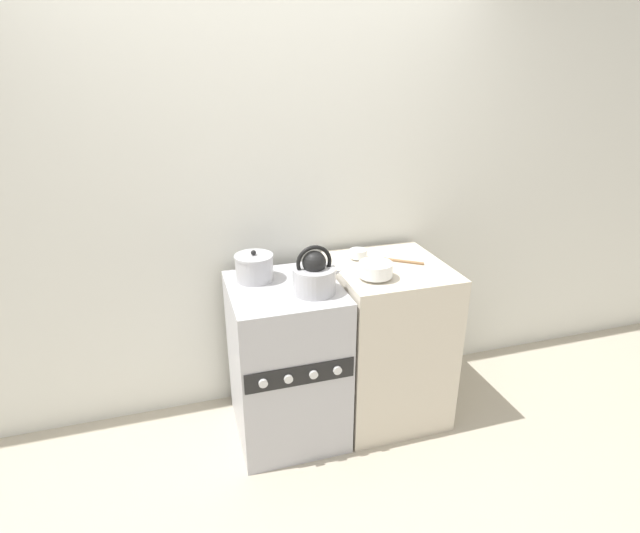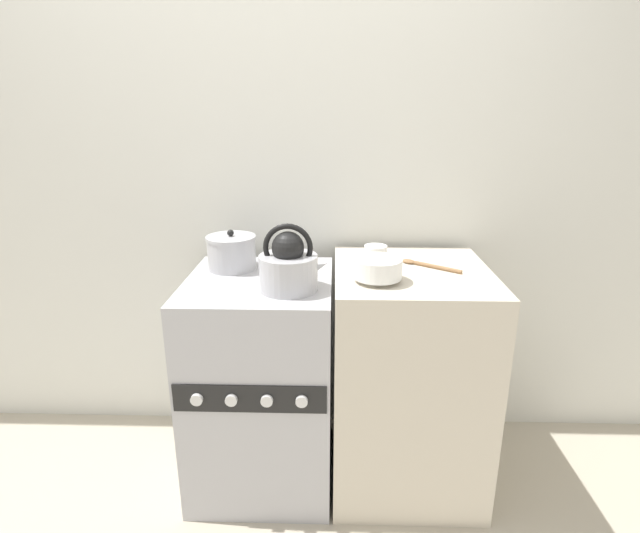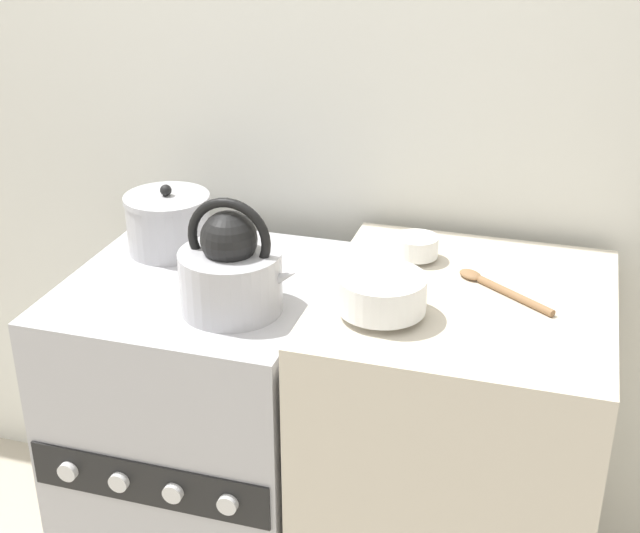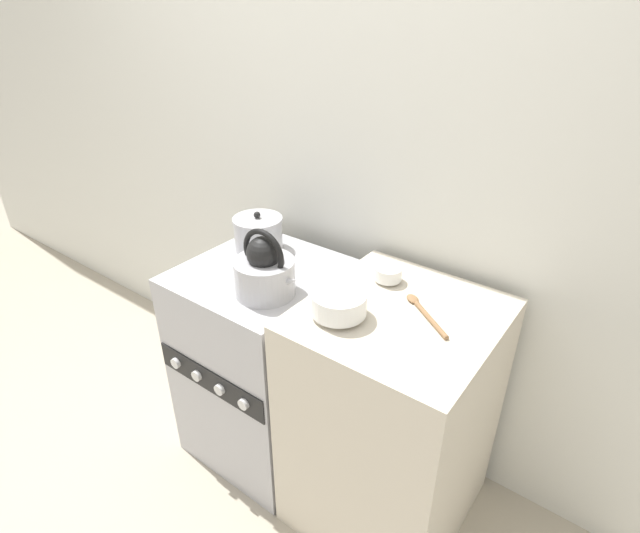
{
  "view_description": "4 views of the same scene",
  "coord_description": "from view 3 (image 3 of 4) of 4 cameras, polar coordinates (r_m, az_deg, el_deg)",
  "views": [
    {
      "loc": [
        -0.51,
        -2.02,
        2.0
      ],
      "look_at": [
        0.19,
        0.28,
        1.02
      ],
      "focal_mm": 28.0,
      "sensor_mm": 36.0,
      "label": 1
    },
    {
      "loc": [
        0.3,
        -1.56,
        1.57
      ],
      "look_at": [
        0.24,
        0.33,
        0.96
      ],
      "focal_mm": 28.0,
      "sensor_mm": 36.0,
      "label": 2
    },
    {
      "loc": [
        0.8,
        -1.37,
        1.81
      ],
      "look_at": [
        0.3,
        0.3,
        0.99
      ],
      "focal_mm": 50.0,
      "sensor_mm": 36.0,
      "label": 3
    },
    {
      "loc": [
        1.21,
        -0.91,
        1.88
      ],
      "look_at": [
        0.3,
        0.3,
        1.03
      ],
      "focal_mm": 28.0,
      "sensor_mm": 36.0,
      "label": 4
    }
  ],
  "objects": [
    {
      "name": "enamel_bowl",
      "position": [
        1.78,
        3.99,
        -1.76
      ],
      "size": [
        0.18,
        0.18,
        0.09
      ],
      "color": "white",
      "rests_on": "counter"
    },
    {
      "name": "small_ceramic_bowl",
      "position": [
        2.04,
        6.22,
        1.27
      ],
      "size": [
        0.1,
        0.1,
        0.06
      ],
      "color": "white",
      "rests_on": "counter"
    },
    {
      "name": "kettle",
      "position": [
        1.88,
        -5.69,
        -0.22
      ],
      "size": [
        0.27,
        0.22,
        0.25
      ],
      "color": "#B2B2B7",
      "rests_on": "stove"
    },
    {
      "name": "wall_back",
      "position": [
        2.31,
        -4.1,
        11.14
      ],
      "size": [
        7.0,
        0.06,
        2.5
      ],
      "color": "silver",
      "rests_on": "ground_plane"
    },
    {
      "name": "wooden_spoon",
      "position": [
        1.94,
        11.26,
        -1.31
      ],
      "size": [
        0.22,
        0.17,
        0.02
      ],
      "color": "olive",
      "rests_on": "counter"
    },
    {
      "name": "counter",
      "position": [
        2.16,
        8.48,
        -13.12
      ],
      "size": [
        0.62,
        0.66,
        0.95
      ],
      "color": "beige",
      "rests_on": "ground_plane"
    },
    {
      "name": "cooking_pot",
      "position": [
        2.2,
        -9.68,
        2.78
      ],
      "size": [
        0.21,
        0.21,
        0.17
      ],
      "color": "#B2B2B7",
      "rests_on": "stove"
    },
    {
      "name": "stove",
      "position": [
        2.3,
        -7.21,
        -11.13
      ],
      "size": [
        0.58,
        0.64,
        0.91
      ],
      "color": "#B2B2B7",
      "rests_on": "ground_plane"
    }
  ]
}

